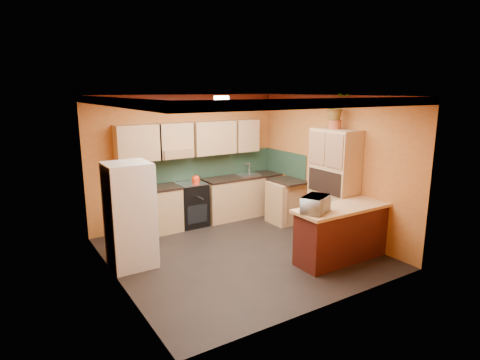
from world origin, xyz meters
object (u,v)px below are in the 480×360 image
stove (191,204)px  fridge (130,215)px  breakfast_bar (345,234)px  microwave (316,204)px  base_cabinets_back (217,201)px  pantry (334,185)px

stove → fridge: (-1.67, -1.29, 0.39)m
breakfast_bar → microwave: (-0.69, 0.00, 0.62)m
fridge → microwave: 2.94m
fridge → microwave: (2.42, -1.64, 0.21)m
base_cabinets_back → stove: bearing=-180.0°
stove → breakfast_bar: bearing=-63.8°
base_cabinets_back → breakfast_bar: bearing=-74.4°
fridge → breakfast_bar: fridge is taller
base_cabinets_back → microwave: microwave is taller
stove → fridge: fridge is taller
base_cabinets_back → microwave: size_ratio=7.60×
fridge → pantry: pantry is taller
fridge → pantry: 3.70m
base_cabinets_back → stove: size_ratio=4.01×
base_cabinets_back → fridge: size_ratio=2.15×
microwave → stove: bearing=78.7°
pantry → microwave: pantry is taller
microwave → fridge: bearing=120.2°
microwave → pantry: bearing=8.2°
base_cabinets_back → pantry: size_ratio=1.74×
stove → fridge: 2.15m
stove → breakfast_bar: stove is taller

